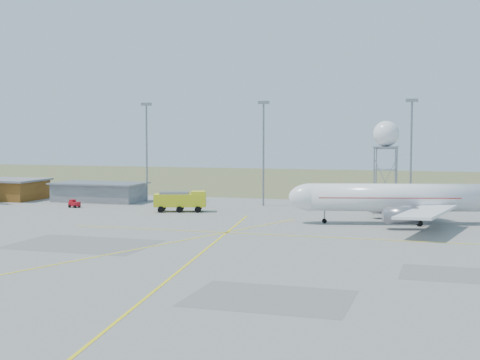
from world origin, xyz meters
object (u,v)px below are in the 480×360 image
(radar_tower, at_px, (386,162))
(fire_truck, at_px, (182,202))
(airliner_main, at_px, (406,198))
(baggage_tug, at_px, (74,204))

(radar_tower, relative_size, fire_truck, 1.67)
(airliner_main, xyz_separation_m, fire_truck, (-39.82, 4.67, -2.25))
(airliner_main, relative_size, baggage_tug, 18.05)
(airliner_main, height_order, fire_truck, airliner_main)
(radar_tower, bearing_deg, airliner_main, -71.51)
(fire_truck, height_order, baggage_tug, fire_truck)
(airliner_main, height_order, radar_tower, radar_tower)
(radar_tower, distance_m, fire_truck, 37.21)
(fire_truck, xyz_separation_m, baggage_tug, (-22.25, 0.16, -1.21))
(airliner_main, xyz_separation_m, baggage_tug, (-62.07, 4.83, -3.45))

